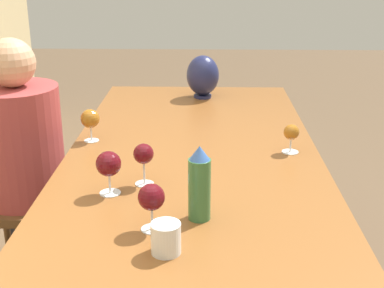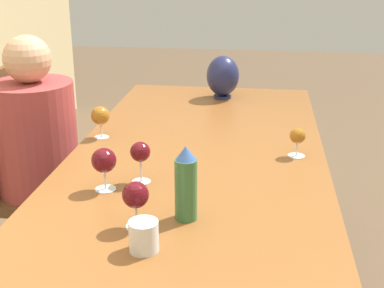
{
  "view_description": "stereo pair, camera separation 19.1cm",
  "coord_description": "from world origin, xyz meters",
  "px_view_note": "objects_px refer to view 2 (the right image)",
  "views": [
    {
      "loc": [
        -1.5,
        -0.05,
        1.53
      ],
      "look_at": [
        0.3,
        0.0,
        0.86
      ],
      "focal_mm": 50.0,
      "sensor_mm": 36.0,
      "label": 1
    },
    {
      "loc": [
        -1.48,
        -0.24,
        1.53
      ],
      "look_at": [
        0.3,
        0.0,
        0.86
      ],
      "focal_mm": 50.0,
      "sensor_mm": 36.0,
      "label": 2
    }
  ],
  "objects_px": {
    "wine_glass_2": "(100,116)",
    "person_far": "(41,157)",
    "water_bottle": "(186,184)",
    "wine_glass_4": "(136,196)",
    "wine_glass_5": "(140,153)",
    "wine_glass_1": "(298,137)",
    "water_tumbler": "(144,236)",
    "chair_far": "(24,176)",
    "wine_glass_0": "(104,161)",
    "vase": "(223,76)"
  },
  "relations": [
    {
      "from": "wine_glass_2",
      "to": "person_far",
      "type": "bearing_deg",
      "value": 76.09
    },
    {
      "from": "water_bottle",
      "to": "wine_glass_2",
      "type": "bearing_deg",
      "value": 34.5
    },
    {
      "from": "wine_glass_4",
      "to": "wine_glass_5",
      "type": "distance_m",
      "value": 0.32
    },
    {
      "from": "water_bottle",
      "to": "wine_glass_5",
      "type": "height_order",
      "value": "water_bottle"
    },
    {
      "from": "wine_glass_1",
      "to": "wine_glass_5",
      "type": "bearing_deg",
      "value": 120.28
    },
    {
      "from": "water_bottle",
      "to": "wine_glass_4",
      "type": "xyz_separation_m",
      "value": [
        -0.07,
        0.13,
        -0.01
      ]
    },
    {
      "from": "water_tumbler",
      "to": "wine_glass_4",
      "type": "relative_size",
      "value": 0.6
    },
    {
      "from": "wine_glass_2",
      "to": "chair_far",
      "type": "relative_size",
      "value": 0.14
    },
    {
      "from": "wine_glass_5",
      "to": "person_far",
      "type": "bearing_deg",
      "value": 49.12
    },
    {
      "from": "water_tumbler",
      "to": "wine_glass_0",
      "type": "relative_size",
      "value": 0.58
    },
    {
      "from": "wine_glass_5",
      "to": "wine_glass_1",
      "type": "bearing_deg",
      "value": -59.72
    },
    {
      "from": "water_tumbler",
      "to": "wine_glass_1",
      "type": "distance_m",
      "value": 0.87
    },
    {
      "from": "wine_glass_0",
      "to": "person_far",
      "type": "height_order",
      "value": "person_far"
    },
    {
      "from": "wine_glass_1",
      "to": "wine_glass_2",
      "type": "distance_m",
      "value": 0.82
    },
    {
      "from": "vase",
      "to": "wine_glass_1",
      "type": "relative_size",
      "value": 1.97
    },
    {
      "from": "wine_glass_1",
      "to": "water_tumbler",
      "type": "bearing_deg",
      "value": 149.72
    },
    {
      "from": "wine_glass_2",
      "to": "wine_glass_5",
      "type": "xyz_separation_m",
      "value": [
        -0.43,
        -0.27,
        0.01
      ]
    },
    {
      "from": "chair_far",
      "to": "person_far",
      "type": "xyz_separation_m",
      "value": [
        -0.0,
        -0.09,
        0.1
      ]
    },
    {
      "from": "wine_glass_2",
      "to": "water_tumbler",
      "type": "bearing_deg",
      "value": -156.53
    },
    {
      "from": "wine_glass_0",
      "to": "water_bottle",
      "type": "bearing_deg",
      "value": -119.06
    },
    {
      "from": "water_bottle",
      "to": "wine_glass_5",
      "type": "xyz_separation_m",
      "value": [
        0.24,
        0.19,
        -0.0
      ]
    },
    {
      "from": "water_bottle",
      "to": "vase",
      "type": "distance_m",
      "value": 1.37
    },
    {
      "from": "wine_glass_2",
      "to": "wine_glass_0",
      "type": "bearing_deg",
      "value": -161.99
    },
    {
      "from": "wine_glass_0",
      "to": "wine_glass_5",
      "type": "relative_size",
      "value": 1.0
    },
    {
      "from": "wine_glass_2",
      "to": "wine_glass_5",
      "type": "height_order",
      "value": "wine_glass_5"
    },
    {
      "from": "water_tumbler",
      "to": "wine_glass_0",
      "type": "distance_m",
      "value": 0.42
    },
    {
      "from": "chair_far",
      "to": "wine_glass_1",
      "type": "bearing_deg",
      "value": -98.83
    },
    {
      "from": "water_tumbler",
      "to": "chair_far",
      "type": "bearing_deg",
      "value": 39.88
    },
    {
      "from": "wine_glass_0",
      "to": "chair_far",
      "type": "bearing_deg",
      "value": 44.62
    },
    {
      "from": "chair_far",
      "to": "wine_glass_4",
      "type": "bearing_deg",
      "value": -138.02
    },
    {
      "from": "vase",
      "to": "wine_glass_5",
      "type": "height_order",
      "value": "vase"
    },
    {
      "from": "wine_glass_0",
      "to": "wine_glass_4",
      "type": "height_order",
      "value": "wine_glass_0"
    },
    {
      "from": "water_bottle",
      "to": "chair_far",
      "type": "relative_size",
      "value": 0.23
    },
    {
      "from": "wine_glass_1",
      "to": "wine_glass_5",
      "type": "relative_size",
      "value": 0.79
    },
    {
      "from": "water_tumbler",
      "to": "vase",
      "type": "relative_size",
      "value": 0.38
    },
    {
      "from": "wine_glass_0",
      "to": "wine_glass_5",
      "type": "xyz_separation_m",
      "value": [
        0.08,
        -0.1,
        0.0
      ]
    },
    {
      "from": "vase",
      "to": "wine_glass_0",
      "type": "bearing_deg",
      "value": 166.23
    },
    {
      "from": "wine_glass_0",
      "to": "wine_glass_2",
      "type": "relative_size",
      "value": 1.07
    },
    {
      "from": "wine_glass_5",
      "to": "chair_far",
      "type": "relative_size",
      "value": 0.15
    },
    {
      "from": "wine_glass_2",
      "to": "wine_glass_5",
      "type": "distance_m",
      "value": 0.51
    },
    {
      "from": "water_tumbler",
      "to": "vase",
      "type": "distance_m",
      "value": 1.57
    },
    {
      "from": "wine_glass_0",
      "to": "wine_glass_5",
      "type": "distance_m",
      "value": 0.13
    },
    {
      "from": "wine_glass_0",
      "to": "wine_glass_2",
      "type": "distance_m",
      "value": 0.53
    },
    {
      "from": "water_bottle",
      "to": "vase",
      "type": "xyz_separation_m",
      "value": [
        1.37,
        -0.0,
        0.01
      ]
    },
    {
      "from": "water_tumbler",
      "to": "person_far",
      "type": "height_order",
      "value": "person_far"
    },
    {
      "from": "wine_glass_5",
      "to": "person_far",
      "type": "height_order",
      "value": "person_far"
    },
    {
      "from": "wine_glass_1",
      "to": "person_far",
      "type": "xyz_separation_m",
      "value": [
        0.19,
        1.13,
        -0.22
      ]
    },
    {
      "from": "wine_glass_5",
      "to": "chair_far",
      "type": "distance_m",
      "value": 0.92
    },
    {
      "from": "water_tumbler",
      "to": "wine_glass_5",
      "type": "relative_size",
      "value": 0.59
    },
    {
      "from": "water_tumbler",
      "to": "wine_glass_2",
      "type": "bearing_deg",
      "value": 23.47
    }
  ]
}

